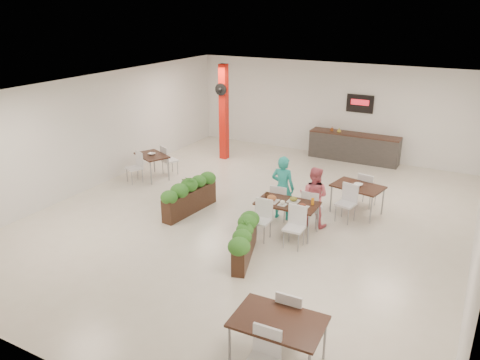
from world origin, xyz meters
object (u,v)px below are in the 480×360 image
planter_left (190,194)px  side_table_b (358,190)px  side_table_a (152,159)px  diner_man (283,188)px  service_counter (354,147)px  main_table (287,207)px  side_table_c (278,327)px  diner_woman (314,197)px  red_column (224,111)px  planter_right (245,238)px

planter_left → side_table_b: (3.77, 1.94, 0.13)m
side_table_a → side_table_b: size_ratio=0.99×
diner_man → side_table_b: size_ratio=0.97×
service_counter → main_table: size_ratio=1.82×
planter_left → side_table_c: bearing=-43.0°
planter_left → side_table_a: bearing=147.3°
diner_woman → main_table: bearing=56.4°
red_column → main_table: (4.09, -4.18, -1.01)m
main_table → side_table_a: bearing=164.2°
red_column → main_table: 5.93m
diner_woman → side_table_c: size_ratio=0.90×
service_counter → planter_left: 6.66m
red_column → planter_left: 4.68m
diner_woman → side_table_b: size_ratio=0.88×
planter_left → side_table_b: planter_left is taller
planter_left → main_table: bearing=2.6°
main_table → side_table_b: 2.16m
side_table_b → side_table_a: bearing=-165.1°
side_table_a → side_table_b: (6.17, 0.40, 0.01)m
planter_right → side_table_a: 5.56m
red_column → planter_left: red_column is taller
service_counter → planter_right: 7.56m
main_table → diner_woman: size_ratio=1.12×
side_table_b → planter_right: bearing=-102.4°
red_column → diner_man: 5.17m
side_table_c → red_column: bearing=122.4°
diner_woman → planter_left: bearing=12.9°
diner_man → planter_right: diner_man is taller
main_table → planter_left: (-2.61, -0.12, -0.13)m
service_counter → side_table_b: (1.25, -4.22, 0.14)m
diner_man → side_table_b: bearing=-144.5°
diner_woman → side_table_c: (1.15, -4.65, -0.10)m
diner_woman → side_table_c: bearing=102.3°
diner_man → planter_left: 2.37m
side_table_c → main_table: bearing=109.1°
diner_man → side_table_c: diner_man is taller
diner_man → side_table_c: bearing=111.2°
service_counter → planter_left: size_ratio=1.59×
red_column → side_table_a: red_column is taller
service_counter → diner_woman: service_counter is taller
planter_left → side_table_b: bearing=27.3°
red_column → side_table_a: size_ratio=1.94×
red_column → side_table_b: 5.84m
planter_left → planter_right: size_ratio=1.16×
red_column → side_table_b: (5.25, -2.35, -1.01)m
diner_woman → side_table_b: (0.75, 1.17, -0.10)m
planter_right → side_table_b: size_ratio=0.98×
planter_left → side_table_c: 5.69m
service_counter → side_table_c: 10.18m
main_table → diner_woman: 0.78m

